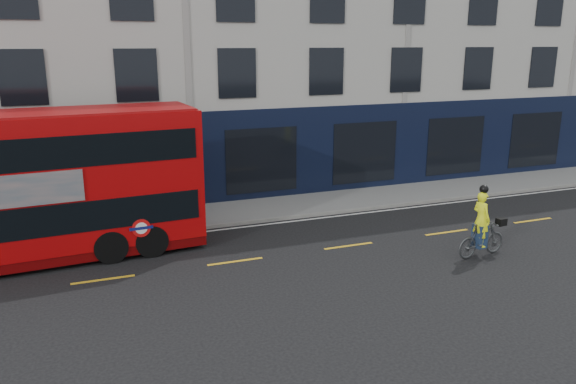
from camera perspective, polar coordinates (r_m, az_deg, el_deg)
ground at (r=16.67m, az=-4.00°, el=-8.88°), size 120.00×120.00×0.00m
pavement at (r=22.58m, az=-8.76°, el=-2.38°), size 60.00×3.00×0.12m
kerb at (r=21.18m, az=-7.91°, el=-3.51°), size 60.00×0.12×0.13m
building_terrace at (r=27.92m, az=-12.29°, el=16.23°), size 50.00×10.07×15.00m
road_edge_line at (r=20.92m, az=-7.72°, el=-3.92°), size 58.00×0.10×0.01m
lane_dashes at (r=18.00m, az=-5.39°, el=-7.04°), size 58.00×0.12×0.01m
bus at (r=19.06m, az=-26.53°, el=0.28°), size 11.84×3.45×4.71m
cyclist at (r=19.14m, az=19.08°, el=-3.93°), size 1.95×0.73×2.40m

